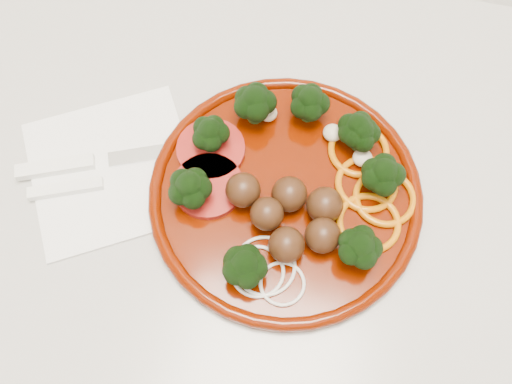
% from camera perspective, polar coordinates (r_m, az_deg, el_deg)
% --- Properties ---
extents(counter, '(2.40, 0.60, 0.90)m').
position_cam_1_polar(counter, '(1.06, 7.30, -10.15)').
color(counter, beige).
rests_on(counter, ground).
extents(plate, '(0.29, 0.29, 0.06)m').
position_cam_1_polar(plate, '(0.60, 3.29, 0.31)').
color(plate, '#4D0F00').
rests_on(plate, counter).
extents(napkin, '(0.24, 0.24, 0.00)m').
position_cam_1_polar(napkin, '(0.65, -14.18, 2.23)').
color(napkin, white).
rests_on(napkin, counter).
extents(knife, '(0.20, 0.10, 0.01)m').
position_cam_1_polar(knife, '(0.65, -16.40, 2.88)').
color(knife, silver).
rests_on(knife, napkin).
extents(fork, '(0.18, 0.09, 0.01)m').
position_cam_1_polar(fork, '(0.64, -16.56, 0.64)').
color(fork, white).
rests_on(fork, napkin).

